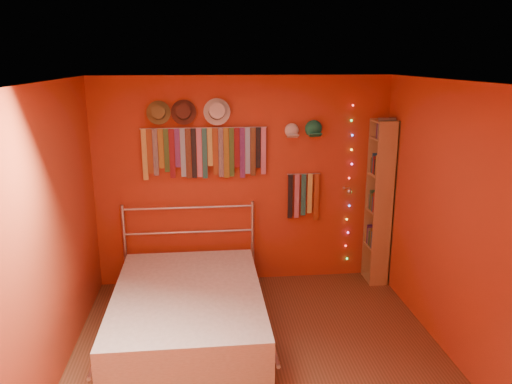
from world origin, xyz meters
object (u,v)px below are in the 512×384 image
object	(u,v)px
tie_rack	(205,151)
bed	(188,309)
reading_lamp	(348,191)
bookshelf	(382,202)

from	to	relation	value
tie_rack	bed	world-z (taller)	tie_rack
tie_rack	reading_lamp	bearing A→B (deg)	-4.83
tie_rack	bed	bearing A→B (deg)	-100.88
tie_rack	bed	size ratio (longest dim) A/B	0.68
reading_lamp	bed	world-z (taller)	reading_lamp
bookshelf	bed	bearing A→B (deg)	-157.52
reading_lamp	bookshelf	bearing A→B (deg)	-1.73
reading_lamp	bookshelf	xyz separation A→B (m)	(0.42, -0.01, -0.15)
tie_rack	reading_lamp	xyz separation A→B (m)	(1.68, -0.14, -0.49)
tie_rack	bookshelf	size ratio (longest dim) A/B	0.72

